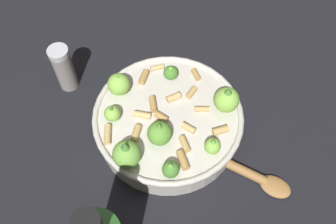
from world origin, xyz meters
TOP-DOWN VIEW (x-y plane):
  - ground_plane at (0.00, 0.00)m, footprint 2.40×2.40m
  - cooking_pan at (-0.00, -0.00)m, footprint 0.26×0.26m
  - pepper_shaker at (-0.21, 0.05)m, footprint 0.04×0.04m
  - wooden_spoon at (0.14, -0.04)m, footprint 0.21×0.07m

SIDE VIEW (x-z plane):
  - ground_plane at x=0.00m, z-range 0.00..0.00m
  - wooden_spoon at x=0.14m, z-range 0.00..0.02m
  - cooking_pan at x=0.00m, z-range -0.02..0.09m
  - pepper_shaker at x=-0.21m, z-range 0.00..0.10m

